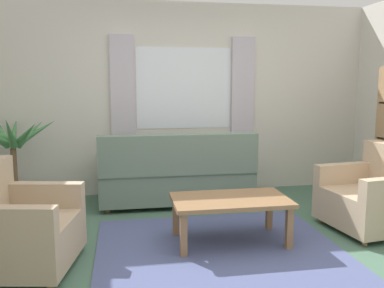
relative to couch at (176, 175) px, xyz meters
name	(u,v)px	position (x,y,z in m)	size (l,w,h in m)	color
ground_plane	(221,253)	(0.19, -1.59, -0.37)	(6.24, 6.24, 0.00)	#476B56
wall_back	(183,99)	(0.19, 0.67, 0.93)	(5.32, 0.12, 2.60)	silver
window_with_curtains	(184,88)	(0.19, 0.58, 1.08)	(1.98, 0.07, 1.40)	white
area_rug	(221,252)	(0.19, -1.59, -0.36)	(2.23, 2.07, 0.01)	#4C5684
couch	(176,175)	(0.00, 0.00, 0.00)	(1.90, 0.82, 0.92)	slate
armchair_left	(15,227)	(-1.54, -1.61, -0.01)	(0.95, 0.97, 0.88)	tan
armchair_right	(374,196)	(1.91, -1.26, -0.01)	(0.93, 0.94, 0.88)	tan
coffee_table	(230,204)	(0.33, -1.36, 0.01)	(1.10, 0.64, 0.44)	olive
potted_plant	(13,164)	(-1.98, 0.16, 0.18)	(1.19, 1.18, 1.20)	#B7B2A8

